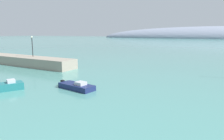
# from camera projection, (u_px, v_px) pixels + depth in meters

# --- Properties ---
(breakwater_rocks) EXTENTS (25.95, 7.06, 1.89)m
(breakwater_rocks) POSITION_uv_depth(u_px,v_px,m) (24.00, 61.00, 45.28)
(breakwater_rocks) COLOR gray
(breakwater_rocks) RESTS_ON ground
(distant_ridge) EXTENTS (276.67, 53.03, 26.14)m
(distant_ridge) POSITION_uv_depth(u_px,v_px,m) (223.00, 39.00, 225.59)
(distant_ridge) COLOR gray
(distant_ridge) RESTS_ON ground
(motorboat_teal_foreground) EXTENTS (3.47, 4.14, 1.28)m
(motorboat_teal_foreground) POSITION_uv_depth(u_px,v_px,m) (6.00, 86.00, 25.80)
(motorboat_teal_foreground) COLOR #1E6B70
(motorboat_teal_foreground) RESTS_ON water
(motorboat_navy_alongside_breakwater) EXTENTS (5.43, 2.96, 1.04)m
(motorboat_navy_alongside_breakwater) POSITION_uv_depth(u_px,v_px,m) (77.00, 86.00, 26.31)
(motorboat_navy_alongside_breakwater) COLOR navy
(motorboat_navy_alongside_breakwater) RESTS_ON water
(harbor_lamp_post) EXTENTS (0.36, 0.36, 4.25)m
(harbor_lamp_post) POSITION_uv_depth(u_px,v_px,m) (32.00, 44.00, 44.35)
(harbor_lamp_post) COLOR black
(harbor_lamp_post) RESTS_ON breakwater_rocks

